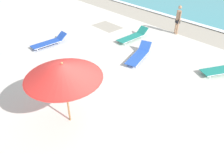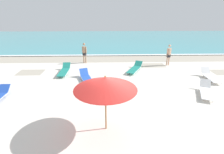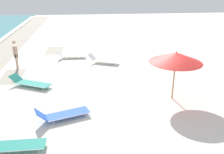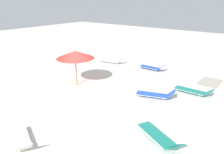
% 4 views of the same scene
% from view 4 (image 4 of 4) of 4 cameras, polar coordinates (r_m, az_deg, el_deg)
% --- Properties ---
extents(ground_plane, '(60.00, 60.00, 0.16)m').
position_cam_4_polar(ground_plane, '(13.36, -8.07, -4.03)').
color(ground_plane, silver).
extents(beach_umbrella, '(2.36, 2.36, 2.30)m').
position_cam_4_polar(beach_umbrella, '(13.76, -9.60, 5.75)').
color(beach_umbrella, olive).
rests_on(beach_umbrella, ground_plane).
extents(sun_lounger_under_umbrella, '(1.55, 2.29, 0.51)m').
position_cam_4_polar(sun_lounger_under_umbrella, '(9.02, 12.19, -14.93)').
color(sun_lounger_under_umbrella, '#1E8475').
rests_on(sun_lounger_under_umbrella, ground_plane).
extents(sun_lounger_beside_umbrella, '(1.26, 2.19, 0.58)m').
position_cam_4_polar(sun_lounger_beside_umbrella, '(12.51, 11.35, -4.46)').
color(sun_lounger_beside_umbrella, blue).
rests_on(sun_lounger_beside_umbrella, ground_plane).
extents(sun_lounger_near_water_left, '(0.63, 2.17, 0.53)m').
position_cam_4_polar(sun_lounger_near_water_left, '(13.61, 20.55, -3.37)').
color(sun_lounger_near_water_left, '#1E8475').
rests_on(sun_lounger_near_water_left, ground_plane).
extents(sun_lounger_mid_beach_solo, '(0.65, 2.08, 0.52)m').
position_cam_4_polar(sun_lounger_mid_beach_solo, '(17.32, 10.47, 2.47)').
color(sun_lounger_mid_beach_solo, blue).
rests_on(sun_lounger_mid_beach_solo, ground_plane).
extents(sun_lounger_mid_beach_pair_a, '(1.33, 2.08, 0.58)m').
position_cam_4_polar(sun_lounger_mid_beach_pair_a, '(9.31, -22.65, -14.85)').
color(sun_lounger_mid_beach_pair_a, white).
rests_on(sun_lounger_mid_beach_pair_a, ground_plane).
extents(sun_lounger_mid_beach_pair_b, '(1.01, 2.29, 0.62)m').
position_cam_4_polar(sun_lounger_mid_beach_pair_b, '(18.89, -0.14, 4.28)').
color(sun_lounger_mid_beach_pair_b, white).
rests_on(sun_lounger_mid_beach_pair_b, ground_plane).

